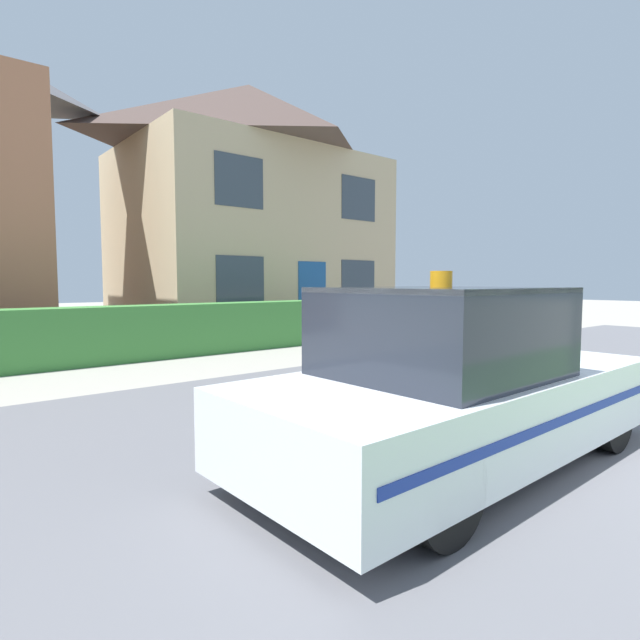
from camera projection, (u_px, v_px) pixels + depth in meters
name	position (u px, v px, depth m)	size (l,w,h in m)	color
road_strip	(422.00, 405.00, 6.12)	(28.00, 6.39, 0.01)	#5B5B60
garden_hedge	(143.00, 332.00, 9.78)	(10.54, 0.74, 1.06)	#3D7F38
police_car	(454.00, 385.00, 4.12)	(4.04, 1.72, 1.59)	black
house_right	(250.00, 206.00, 16.13)	(7.99, 6.03, 7.78)	tan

